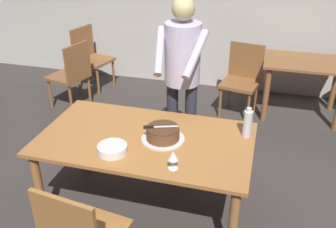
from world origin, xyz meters
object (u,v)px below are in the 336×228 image
at_px(main_dining_table, 146,148).
at_px(water_bottle, 248,123).
at_px(person_cutting_cake, 182,70).
at_px(plate_stack, 112,149).
at_px(background_chair_2, 242,77).
at_px(cake_on_platter, 163,134).
at_px(background_chair_1, 72,73).
at_px(background_table, 304,73).
at_px(background_chair_3, 90,56).
at_px(wine_glass_near, 173,156).
at_px(cake_knife, 154,127).

bearing_deg(main_dining_table, water_bottle, 17.25).
distance_m(water_bottle, person_cutting_cake, 0.81).
height_order(plate_stack, background_chair_2, background_chair_2).
xyz_separation_m(cake_on_platter, background_chair_1, (-1.72, 1.65, -0.31)).
relative_size(main_dining_table, background_chair_1, 1.87).
bearing_deg(background_table, background_chair_2, -171.14).
xyz_separation_m(background_chair_2, background_chair_3, (-2.22, 0.24, 0.00)).
height_order(main_dining_table, water_bottle, water_bottle).
height_order(plate_stack, background_chair_3, background_chair_3).
distance_m(person_cutting_cake, background_chair_3, 2.50).
relative_size(cake_on_platter, water_bottle, 1.36).
bearing_deg(cake_on_platter, person_cutting_cake, 91.25).
xyz_separation_m(wine_glass_near, background_chair_2, (0.26, 2.45, -0.36)).
xyz_separation_m(main_dining_table, water_bottle, (0.77, 0.24, 0.22)).
bearing_deg(plate_stack, background_chair_3, 119.45).
height_order(main_dining_table, wine_glass_near, wine_glass_near).
xyz_separation_m(cake_on_platter, background_chair_3, (-1.79, 2.34, -0.31)).
xyz_separation_m(main_dining_table, cake_knife, (0.07, -0.02, 0.22)).
relative_size(cake_on_platter, person_cutting_cake, 0.20).
bearing_deg(background_chair_1, plate_stack, -53.82).
distance_m(cake_knife, background_chair_2, 2.21).
relative_size(main_dining_table, plate_stack, 7.66).
xyz_separation_m(cake_knife, person_cutting_cake, (0.05, 0.70, 0.21)).
relative_size(cake_knife, background_chair_3, 0.29).
bearing_deg(cake_on_platter, main_dining_table, -176.68).
xyz_separation_m(water_bottle, background_table, (0.56, 1.99, -0.29)).
bearing_deg(wine_glass_near, background_table, 68.50).
distance_m(plate_stack, wine_glass_near, 0.49).
bearing_deg(wine_glass_near, background_chair_1, 133.41).
bearing_deg(person_cutting_cake, main_dining_table, -100.52).
distance_m(cake_knife, background_chair_1, 2.38).
distance_m(plate_stack, background_table, 2.91).
height_order(main_dining_table, person_cutting_cake, person_cutting_cake).
relative_size(water_bottle, background_chair_1, 0.28).
height_order(background_chair_2, background_chair_3, same).
bearing_deg(cake_on_platter, background_chair_1, 136.13).
height_order(main_dining_table, background_chair_3, background_chair_3).
height_order(main_dining_table, cake_on_platter, cake_on_platter).
height_order(person_cutting_cake, background_table, person_cutting_cake).
relative_size(wine_glass_near, background_chair_2, 0.16).
relative_size(water_bottle, person_cutting_cake, 0.15).
bearing_deg(background_chair_1, cake_knife, -45.43).
bearing_deg(water_bottle, background_chair_3, 138.81).
xyz_separation_m(plate_stack, background_chair_3, (-1.48, 2.62, -0.29)).
bearing_deg(background_table, cake_on_platter, -118.11).
height_order(main_dining_table, plate_stack, plate_stack).
bearing_deg(background_chair_1, background_chair_3, 95.81).
height_order(cake_knife, background_chair_2, background_chair_2).
bearing_deg(water_bottle, person_cutting_cake, 145.07).
height_order(wine_glass_near, background_chair_3, background_chair_3).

